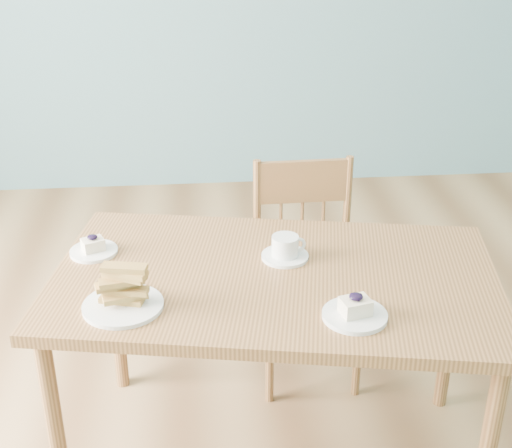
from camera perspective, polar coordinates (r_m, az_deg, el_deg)
name	(u,v)px	position (r m, az deg, el deg)	size (l,w,h in m)	color
room	(238,64)	(1.71, -1.44, 12.67)	(5.01, 5.01, 2.71)	#A87D4E
dining_table	(274,295)	(2.13, 1.49, -5.67)	(1.41, 0.97, 0.70)	#9C683B
dining_chair	(307,273)	(2.65, 4.07, -3.89)	(0.39, 0.37, 0.83)	#9C683B
cheesecake_plate_near	(355,312)	(1.91, 7.92, -6.95)	(0.17, 0.17, 0.07)	white
cheesecake_plate_far	(93,248)	(2.25, -12.87, -1.91)	(0.15, 0.15, 0.06)	white
coffee_cup	(286,249)	(2.17, 2.38, -2.00)	(0.14, 0.14, 0.07)	white
biscotti_plate	(122,293)	(1.95, -10.68, -5.45)	(0.22, 0.22, 0.13)	white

